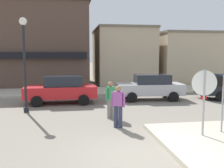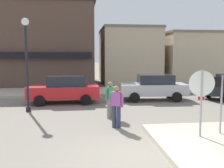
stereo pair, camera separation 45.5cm
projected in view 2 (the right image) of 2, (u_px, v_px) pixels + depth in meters
name	position (u px, v px, depth m)	size (l,w,h in m)	color
ground_plane	(138.00, 157.00, 7.14)	(160.00, 160.00, 0.00)	gray
kerb_far	(103.00, 91.00, 19.38)	(80.00, 4.00, 0.15)	#B7AD99
stop_sign	(201.00, 94.00, 8.31)	(0.81, 0.14, 2.30)	#9E9EA3
one_way_sign	(221.00, 98.00, 8.67)	(0.60, 0.10, 2.10)	#9E9EA3
lamp_post	(26.00, 51.00, 12.47)	(0.36, 0.36, 4.54)	black
parked_car_nearest	(64.00, 89.00, 14.97)	(4.04, 1.95, 1.56)	red
parked_car_second	(153.00, 87.00, 15.97)	(4.09, 2.06, 1.56)	#B7B7BC
pedestrian_crossing_near	(110.00, 99.00, 11.39)	(0.49, 0.41, 1.61)	gray
pedestrian_crossing_far	(116.00, 105.00, 9.89)	(0.53, 0.36, 1.61)	#2D334C
building_corner_shop	(37.00, 45.00, 24.22)	(10.61, 8.42, 7.24)	brown
building_storefront_left_near	(127.00, 56.00, 25.83)	(5.25, 7.76, 5.26)	tan
building_storefront_left_mid	(192.00, 58.00, 26.39)	(6.84, 8.04, 4.84)	tan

